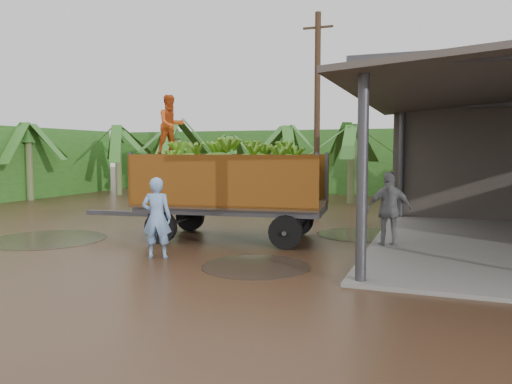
% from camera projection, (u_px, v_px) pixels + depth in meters
% --- Properties ---
extents(ground, '(100.00, 100.00, 0.00)m').
position_uv_depth(ground, '(194.00, 235.00, 14.39)').
color(ground, black).
rests_on(ground, ground).
extents(hedge_north, '(22.00, 3.00, 3.60)m').
position_uv_depth(hedge_north, '(288.00, 161.00, 29.88)').
color(hedge_north, '#2D661E').
rests_on(hedge_north, ground).
extents(banana_trailer, '(7.12, 3.01, 4.00)m').
position_uv_depth(banana_trailer, '(231.00, 184.00, 13.69)').
color(banana_trailer, '#9B5A16').
rests_on(banana_trailer, ground).
extents(man_blue, '(0.77, 0.62, 1.84)m').
position_uv_depth(man_blue, '(157.00, 218.00, 11.33)').
color(man_blue, '#79A3DD').
rests_on(man_blue, ground).
extents(man_grey, '(1.22, 0.82, 1.93)m').
position_uv_depth(man_grey, '(389.00, 210.00, 12.39)').
color(man_grey, gray).
rests_on(man_grey, ground).
extents(utility_pole, '(1.20, 0.24, 7.85)m').
position_uv_depth(utility_pole, '(317.00, 112.00, 19.83)').
color(utility_pole, '#47301E').
rests_on(utility_pole, ground).
extents(banana_plants, '(24.44, 17.45, 4.20)m').
position_uv_depth(banana_plants, '(192.00, 163.00, 23.62)').
color(banana_plants, '#2D661E').
rests_on(banana_plants, ground).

